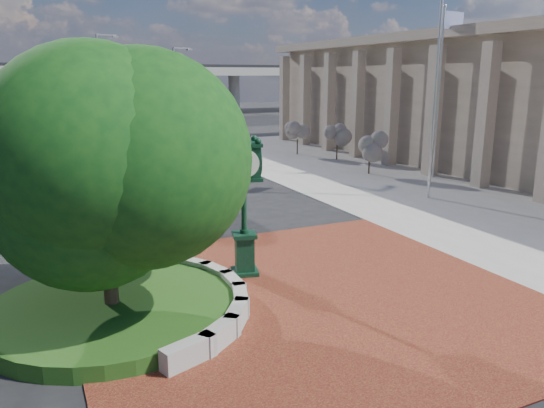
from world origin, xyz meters
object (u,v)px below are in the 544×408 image
(flagpole_b, at_px, (439,92))
(street_lamp_near, at_px, (177,92))
(post_clock, at_px, (244,192))
(parked_car, at_px, (149,132))
(street_lamp_far, at_px, (102,78))
(flagpole_a, at_px, (437,77))

(flagpole_b, height_order, street_lamp_near, flagpole_b)
(post_clock, relative_size, street_lamp_near, 0.58)
(parked_car, relative_size, street_lamp_far, 0.41)
(flagpole_a, xyz_separation_m, street_lamp_far, (-10.55, 34.62, -0.11))
(flagpole_a, distance_m, flagpole_b, 5.60)
(parked_car, height_order, street_lamp_near, street_lamp_near)
(post_clock, relative_size, parked_car, 1.18)
(post_clock, height_order, street_lamp_far, street_lamp_far)
(post_clock, xyz_separation_m, parked_car, (5.09, 37.12, -1.89))
(post_clock, height_order, parked_car, post_clock)
(parked_car, distance_m, flagpole_a, 32.55)
(street_lamp_near, bearing_deg, street_lamp_far, 105.42)
(post_clock, distance_m, street_lamp_far, 40.53)
(flagpole_a, bearing_deg, flagpole_b, 46.47)
(flagpole_b, distance_m, street_lamp_near, 20.09)
(street_lamp_far, bearing_deg, flagpole_a, -73.06)
(parked_car, distance_m, flagpole_b, 29.72)
(street_lamp_near, distance_m, street_lamp_far, 14.10)
(post_clock, xyz_separation_m, flagpole_a, (12.08, 5.75, 3.25))
(parked_car, relative_size, street_lamp_near, 0.49)
(flagpole_a, relative_size, street_lamp_near, 1.42)
(parked_car, relative_size, flagpole_a, 0.35)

